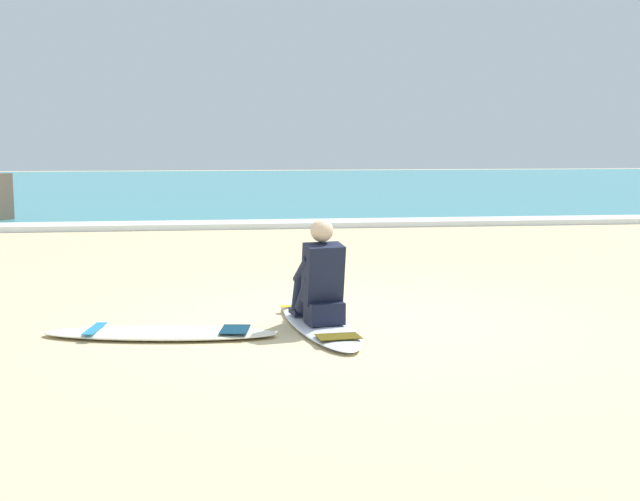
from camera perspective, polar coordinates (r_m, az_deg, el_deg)
ground_plane at (r=7.94m, az=2.20°, el=-4.92°), size 80.00×80.00×0.00m
sea at (r=30.18m, az=-4.92°, el=4.43°), size 80.00×28.00×0.10m
breaking_foam at (r=16.54m, az=-2.85°, el=1.84°), size 80.00×0.90×0.11m
surfboard_main at (r=7.74m, az=-0.10°, el=-4.98°), size 0.76×2.33×0.08m
surfer_seated at (r=7.56m, az=0.00°, el=-2.19°), size 0.47×0.75×0.95m
surfboard_spare_near at (r=7.46m, az=-10.95°, el=-5.60°), size 2.13×0.83×0.08m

